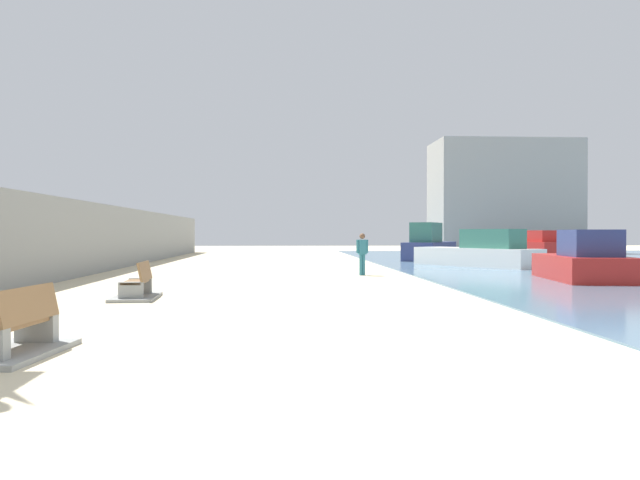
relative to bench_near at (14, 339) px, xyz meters
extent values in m
plane|color=beige|center=(3.00, 16.59, -0.23)|extent=(120.00, 120.00, 0.00)
cube|color=gray|center=(-4.50, 16.59, 1.28)|extent=(0.80, 64.00, 3.02)
cube|color=gray|center=(0.04, 0.70, 0.01)|extent=(0.62, 0.26, 0.50)
cube|color=olive|center=(-0.03, 0.00, 0.22)|extent=(0.65, 1.64, 0.06)
cube|color=olive|center=(0.20, -0.02, 0.50)|extent=(0.32, 1.61, 0.50)
cube|color=gray|center=(-0.03, 0.00, -0.19)|extent=(1.30, 2.20, 0.08)
cube|color=gray|center=(-0.05, 7.10, 0.01)|extent=(0.61, 0.23, 0.50)
cube|color=gray|center=(-0.12, 8.50, 0.01)|extent=(0.61, 0.23, 0.50)
cube|color=olive|center=(-0.08, 7.80, 0.22)|extent=(0.58, 1.62, 0.06)
cube|color=olive|center=(0.15, 7.81, 0.50)|extent=(0.24, 1.61, 0.50)
cube|color=gray|center=(-0.08, 7.80, -0.19)|extent=(1.21, 2.15, 0.08)
cylinder|color=teal|center=(7.10, 16.62, 0.19)|extent=(0.12, 0.12, 0.86)
cylinder|color=teal|center=(6.98, 16.58, 0.19)|extent=(0.12, 0.12, 0.86)
cube|color=teal|center=(7.04, 16.60, 0.92)|extent=(0.36, 0.27, 0.61)
sphere|color=brown|center=(7.04, 16.60, 1.37)|extent=(0.23, 0.23, 0.23)
cylinder|color=teal|center=(7.25, 16.67, 0.95)|extent=(0.09, 0.09, 0.55)
cylinder|color=teal|center=(6.83, 16.53, 0.95)|extent=(0.09, 0.09, 0.55)
cube|color=navy|center=(13.13, 30.54, 0.37)|extent=(4.62, 6.35, 1.12)
cube|color=#337060|center=(12.70, 29.73, 1.54)|extent=(2.49, 3.03, 1.22)
cube|color=red|center=(14.60, 13.15, 0.25)|extent=(2.97, 5.38, 0.88)
cube|color=navy|center=(14.50, 12.39, 1.15)|extent=(1.89, 2.45, 0.93)
cube|color=red|center=(19.55, 29.50, 0.38)|extent=(2.04, 4.45, 1.16)
cube|color=red|center=(19.64, 28.87, 1.31)|extent=(1.26, 2.01, 0.70)
cube|color=white|center=(13.63, 22.63, 0.27)|extent=(5.36, 6.96, 0.93)
cube|color=#337060|center=(14.18, 21.74, 1.22)|extent=(2.79, 3.34, 0.96)
cube|color=#9E9E99|center=(22.86, 44.59, 4.56)|extent=(12.00, 6.00, 9.60)
camera|label=1|loc=(3.77, -9.15, 1.50)|focal=35.62mm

